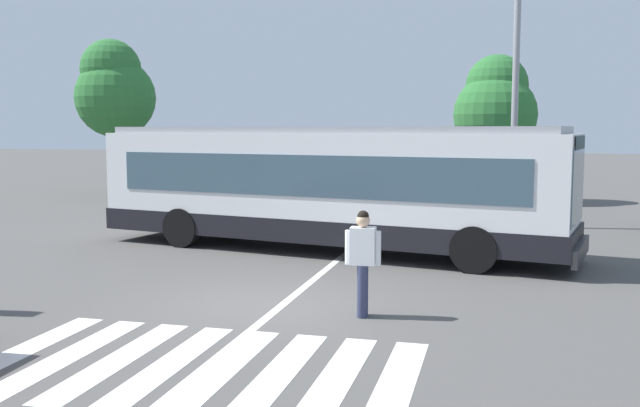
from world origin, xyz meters
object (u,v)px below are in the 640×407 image
object	(u,v)px
pedestrian_crossing_street	(363,257)
parked_car_black	(280,183)
parked_car_red	(404,186)
parked_car_blue	(478,186)
parked_car_white	(340,185)
background_tree_right	(496,106)
background_tree_left	(114,90)
city_transit_bus	(327,187)
twin_arm_street_lamp	(516,60)

from	to	relation	value
pedestrian_crossing_street	parked_car_black	world-z (taller)	pedestrian_crossing_street
parked_car_red	parked_car_blue	world-z (taller)	same
parked_car_white	background_tree_right	bearing A→B (deg)	21.49
pedestrian_crossing_street	background_tree_left	xyz separation A→B (m)	(-14.87, 17.75, 3.81)
parked_car_black	parked_car_red	world-z (taller)	same
city_transit_bus	pedestrian_crossing_street	size ratio (longest dim) A/B	7.10
pedestrian_crossing_street	parked_car_black	bearing A→B (deg)	111.79
parked_car_blue	twin_arm_street_lamp	distance (m)	7.44
parked_car_white	pedestrian_crossing_street	bearing A→B (deg)	-75.99
parked_car_white	parked_car_black	bearing A→B (deg)	170.61
city_transit_bus	parked_car_red	size ratio (longest dim) A/B	2.70
parked_car_white	background_tree_right	size ratio (longest dim) A/B	0.75
background_tree_left	background_tree_right	bearing A→B (deg)	4.04
parked_car_black	parked_car_white	distance (m)	2.70
twin_arm_street_lamp	background_tree_right	bearing A→B (deg)	94.49
parked_car_white	parked_car_red	xyz separation A→B (m)	(2.62, 0.01, 0.00)
parked_car_black	parked_car_red	size ratio (longest dim) A/B	1.02
city_transit_bus	pedestrian_crossing_street	distance (m)	6.22
city_transit_bus	twin_arm_street_lamp	world-z (taller)	twin_arm_street_lamp
parked_car_blue	background_tree_left	bearing A→B (deg)	177.92
parked_car_blue	background_tree_right	size ratio (longest dim) A/B	0.75
parked_car_blue	pedestrian_crossing_street	bearing A→B (deg)	-94.40
city_transit_bus	parked_car_blue	bearing A→B (deg)	73.48
pedestrian_crossing_street	background_tree_right	world-z (taller)	background_tree_right
parked_car_white	background_tree_left	distance (m)	11.52
twin_arm_street_lamp	background_tree_left	world-z (taller)	twin_arm_street_lamp
parked_car_red	background_tree_right	distance (m)	5.21
parked_car_white	parked_car_blue	world-z (taller)	same
twin_arm_street_lamp	background_tree_left	distance (m)	18.57
pedestrian_crossing_street	background_tree_right	bearing A→B (deg)	84.30
pedestrian_crossing_street	city_transit_bus	bearing A→B (deg)	109.22
twin_arm_street_lamp	parked_car_black	bearing A→B (deg)	148.01
parked_car_white	parked_car_red	size ratio (longest dim) A/B	1.00
parked_car_red	parked_car_black	bearing A→B (deg)	175.39
parked_car_blue	background_tree_left	xyz separation A→B (m)	(-16.19, 0.59, 4.01)
parked_car_white	background_tree_right	distance (m)	7.20
parked_car_red	background_tree_left	size ratio (longest dim) A/B	0.64
parked_car_black	parked_car_blue	size ratio (longest dim) A/B	1.02
pedestrian_crossing_street	background_tree_right	distance (m)	19.26
city_transit_bus	parked_car_black	xyz separation A→B (m)	(-4.76, 11.16, -0.82)
pedestrian_crossing_street	parked_car_white	distance (m)	17.07
parked_car_black	twin_arm_street_lamp	size ratio (longest dim) A/B	0.57
parked_car_red	background_tree_right	size ratio (longest dim) A/B	0.75
twin_arm_street_lamp	parked_car_white	bearing A→B (deg)	141.02
parked_car_black	parked_car_blue	xyz separation A→B (m)	(8.12, 0.16, 0.00)
parked_car_black	pedestrian_crossing_street	bearing A→B (deg)	-68.21
parked_car_blue	background_tree_right	xyz separation A→B (m)	(0.57, 1.77, 3.16)
city_transit_bus	parked_car_white	xyz separation A→B (m)	(-2.10, 10.72, -0.82)
city_transit_bus	twin_arm_street_lamp	xyz separation A→B (m)	(4.53, 5.36, 3.47)
parked_car_blue	background_tree_left	world-z (taller)	background_tree_left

